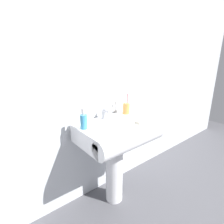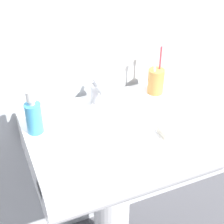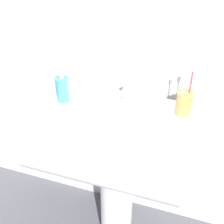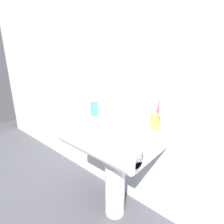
# 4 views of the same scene
# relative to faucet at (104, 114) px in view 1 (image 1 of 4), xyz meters

# --- Properties ---
(ground_plane) EXTENTS (6.00, 6.00, 0.00)m
(ground_plane) POSITION_rel_faucet_xyz_m (0.00, -0.14, -0.83)
(ground_plane) COLOR #4C4C51
(ground_plane) RESTS_ON ground
(wall_back) EXTENTS (5.00, 0.05, 2.40)m
(wall_back) POSITION_rel_faucet_xyz_m (0.00, 0.11, 0.37)
(wall_back) COLOR silver
(wall_back) RESTS_ON ground
(sink_pedestal) EXTENTS (0.16, 0.16, 0.63)m
(sink_pedestal) POSITION_rel_faucet_xyz_m (0.00, -0.14, -0.51)
(sink_pedestal) COLOR white
(sink_pedestal) RESTS_ON ground
(sink_basin) EXTENTS (0.62, 0.48, 0.15)m
(sink_basin) POSITION_rel_faucet_xyz_m (0.00, -0.19, -0.12)
(sink_basin) COLOR white
(sink_basin) RESTS_ON sink_pedestal
(faucet) EXTENTS (0.05, 0.10, 0.09)m
(faucet) POSITION_rel_faucet_xyz_m (0.00, 0.00, 0.00)
(faucet) COLOR #B7B7BC
(faucet) RESTS_ON sink_basin
(toothbrush_cup) EXTENTS (0.06, 0.06, 0.22)m
(toothbrush_cup) POSITION_rel_faucet_xyz_m (0.24, -0.02, 0.01)
(toothbrush_cup) COLOR #D19347
(toothbrush_cup) RESTS_ON sink_basin
(soap_bottle) EXTENTS (0.06, 0.06, 0.16)m
(soap_bottle) POSITION_rel_faucet_xyz_m (-0.26, -0.09, 0.02)
(soap_bottle) COLOR #3F99CC
(soap_bottle) RESTS_ON sink_basin
(bar_soap) EXTENTS (0.07, 0.05, 0.02)m
(bar_soap) POSITION_rel_faucet_xyz_m (0.16, -0.28, -0.03)
(bar_soap) COLOR silver
(bar_soap) RESTS_ON sink_basin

